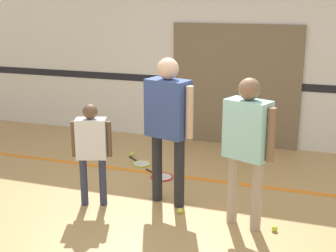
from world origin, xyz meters
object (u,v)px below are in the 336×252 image
object	(u,v)px
racket_second_spare	(161,177)
tennis_ball_stray_left	(275,228)
person_instructor	(168,116)
racket_spare_on_floor	(141,163)
person_student_left	(92,144)
person_student_right	(247,137)
tennis_ball_near_instructor	(180,211)
tennis_ball_by_spare_racket	(132,154)
tennis_ball_stray_right	(155,167)

from	to	relation	value
racket_second_spare	tennis_ball_stray_left	xyz separation A→B (m)	(1.65, -1.05, 0.02)
person_instructor	racket_spare_on_floor	world-z (taller)	person_instructor
person_student_left	person_student_right	size ratio (longest dim) A/B	0.76
person_instructor	tennis_ball_near_instructor	distance (m)	1.09
person_student_right	tennis_ball_near_instructor	xyz separation A→B (m)	(-0.73, 0.05, -0.97)
person_instructor	tennis_ball_by_spare_racket	bearing A→B (deg)	142.85
racket_second_spare	tennis_ball_by_spare_racket	bearing A→B (deg)	-9.79
person_instructor	person_student_left	xyz separation A→B (m)	(-0.82, -0.33, -0.32)
racket_second_spare	tennis_ball_stray_left	world-z (taller)	tennis_ball_stray_left
racket_second_spare	tennis_ball_stray_left	size ratio (longest dim) A/B	8.03
person_student_left	person_student_right	world-z (taller)	person_student_right
tennis_ball_near_instructor	tennis_ball_by_spare_racket	distance (m)	2.10
person_student_right	racket_spare_on_floor	distance (m)	2.48
tennis_ball_near_instructor	tennis_ball_by_spare_racket	xyz separation A→B (m)	(-1.30, 1.64, 0.00)
person_student_right	tennis_ball_by_spare_racket	xyz separation A→B (m)	(-2.03, 1.69, -0.97)
person_student_right	tennis_ball_by_spare_racket	bearing A→B (deg)	-18.74
person_student_right	racket_second_spare	world-z (taller)	person_student_right
tennis_ball_near_instructor	person_instructor	bearing A→B (deg)	134.52
tennis_ball_stray_right	tennis_ball_by_spare_racket	bearing A→B (deg)	143.10
person_student_left	racket_second_spare	bearing A→B (deg)	48.17
tennis_ball_stray_right	person_student_left	bearing A→B (deg)	-101.79
person_student_left	racket_spare_on_floor	size ratio (longest dim) A/B	2.49
tennis_ball_by_spare_racket	racket_second_spare	bearing A→B (deg)	-42.82
person_student_left	tennis_ball_near_instructor	world-z (taller)	person_student_left
person_student_left	person_instructor	bearing A→B (deg)	3.51
person_student_right	racket_second_spare	size ratio (longest dim) A/B	3.05
person_student_left	racket_second_spare	xyz separation A→B (m)	(0.46, 1.08, -0.75)
person_instructor	person_student_right	world-z (taller)	person_instructor
person_student_left	tennis_ball_near_instructor	size ratio (longest dim) A/B	18.61
tennis_ball_by_spare_racket	person_instructor	bearing A→B (deg)	-52.68
person_student_right	racket_second_spare	xyz separation A→B (m)	(-1.31, 1.03, -0.99)
racket_second_spare	tennis_ball_stray_right	distance (m)	0.32
tennis_ball_stray_right	racket_spare_on_floor	bearing A→B (deg)	154.33
tennis_ball_near_instructor	tennis_ball_stray_left	distance (m)	1.07
racket_second_spare	tennis_ball_near_instructor	world-z (taller)	tennis_ball_near_instructor
person_instructor	tennis_ball_stray_left	xyz separation A→B (m)	(1.30, -0.31, -1.04)
person_instructor	tennis_ball_stray_right	bearing A→B (deg)	133.59
racket_spare_on_floor	tennis_ball_near_instructor	world-z (taller)	tennis_ball_near_instructor
person_instructor	tennis_ball_near_instructor	bearing A→B (deg)	-29.94
tennis_ball_near_instructor	tennis_ball_by_spare_racket	world-z (taller)	same
racket_second_spare	tennis_ball_stray_right	size ratio (longest dim) A/B	8.03
racket_spare_on_floor	tennis_ball_by_spare_racket	bearing A→B (deg)	-8.05
person_student_left	tennis_ball_stray_right	world-z (taller)	person_student_left
person_instructor	racket_spare_on_floor	size ratio (longest dim) A/B	3.53
racket_spare_on_floor	racket_second_spare	distance (m)	0.61
person_student_left	tennis_ball_by_spare_racket	distance (m)	1.91
person_instructor	tennis_ball_by_spare_racket	xyz separation A→B (m)	(-1.08, 1.41, -1.04)
tennis_ball_by_spare_racket	person_student_right	bearing A→B (deg)	-39.80
person_instructor	racket_second_spare	bearing A→B (deg)	131.06
tennis_ball_by_spare_racket	tennis_ball_stray_left	xyz separation A→B (m)	(2.37, -1.72, 0.00)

